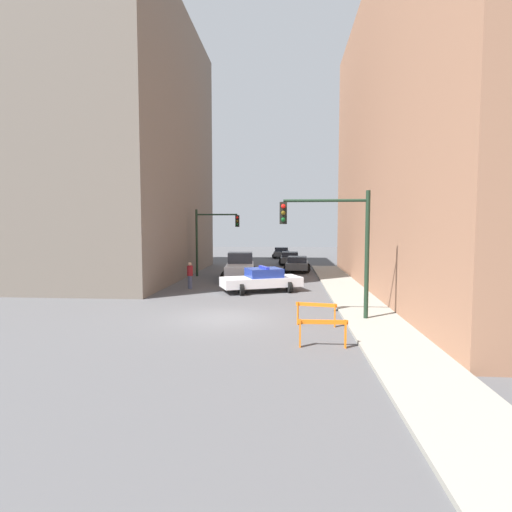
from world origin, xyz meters
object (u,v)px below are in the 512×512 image
traffic_light_near (338,235)px  parked_car_mid (290,258)px  parked_car_near (297,264)px  barrier_front (323,329)px  white_truck (240,266)px  parked_car_far (282,252)px  traffic_light_far (211,233)px  police_car (262,280)px  pedestrian_crossing (190,275)px  barrier_mid (316,310)px

traffic_light_near → parked_car_mid: 24.44m
parked_car_near → parked_car_mid: same height
barrier_front → parked_car_near: bearing=90.8°
traffic_light_near → parked_car_near: size_ratio=1.18×
white_truck → parked_car_far: (2.78, 20.13, -0.23)m
traffic_light_near → parked_car_far: traffic_light_near is taller
traffic_light_far → police_car: bearing=-58.1°
pedestrian_crossing → parked_car_far: bearing=-163.6°
white_truck → barrier_mid: 14.71m
police_car → white_truck: size_ratio=0.91×
traffic_light_far → pedestrian_crossing: (-0.07, -6.36, -2.54)m
white_truck → pedestrian_crossing: bearing=-121.2°
traffic_light_near → barrier_front: (-0.91, -3.78, -2.91)m
pedestrian_crossing → barrier_front: (7.20, -11.61, -0.24)m
traffic_light_far → white_truck: 3.69m
barrier_front → barrier_mid: bearing=90.2°
pedestrian_crossing → barrier_mid: size_ratio=1.05×
pedestrian_crossing → barrier_front: size_ratio=1.04×
traffic_light_near → barrier_front: size_ratio=3.25×
parked_car_near → barrier_mid: 18.94m
traffic_light_near → pedestrian_crossing: (-8.11, 7.83, -2.67)m
parked_car_far → barrier_mid: size_ratio=2.74×
traffic_light_near → parked_car_near: bearing=93.9°
police_car → parked_car_near: bearing=-34.6°
barrier_front → barrier_mid: 2.83m
parked_car_far → barrier_front: size_ratio=2.70×
police_car → barrier_mid: (2.65, -7.98, -0.11)m
traffic_light_near → parked_car_near: (-1.21, 17.98, -2.86)m
barrier_front → white_truck: bearing=105.6°
white_truck → parked_car_far: 20.32m
white_truck → barrier_front: size_ratio=3.47×
traffic_light_far → parked_car_far: size_ratio=1.20×
traffic_light_far → barrier_front: traffic_light_far is taller
parked_car_mid → police_car: bearing=-96.0°
traffic_light_far → barrier_front: (7.12, -17.97, -2.78)m
parked_car_mid → white_truck: bearing=-108.7°
parked_car_mid → barrier_mid: parked_car_mid is taller
traffic_light_far → white_truck: bearing=-26.0°
parked_car_far → traffic_light_far: bearing=-104.6°
barrier_mid → pedestrian_crossing: bearing=129.3°
parked_car_near → barrier_front: size_ratio=2.75×
pedestrian_crossing → barrier_front: 13.66m
police_car → parked_car_mid: (1.75, 17.18, -0.05)m
traffic_light_near → barrier_mid: (-0.92, -0.96, -2.91)m
traffic_light_far → parked_car_near: 8.26m
police_car → barrier_front: bearing=171.4°
white_truck → pedestrian_crossing: (-2.52, -5.16, -0.04)m
traffic_light_far → parked_car_near: traffic_light_far is taller
pedestrian_crossing → barrier_front: pedestrian_crossing is taller
traffic_light_far → parked_car_far: 19.83m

